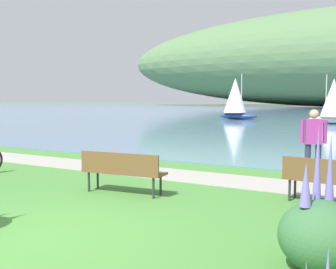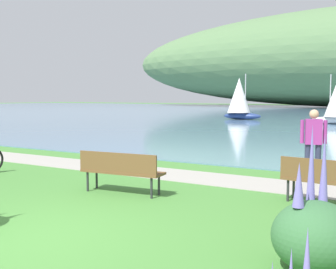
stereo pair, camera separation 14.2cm
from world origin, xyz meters
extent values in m
plane|color=#478438|center=(0.00, 0.00, 0.00)|extent=(200.00, 200.00, 0.00)
cube|color=#A39E93|center=(0.00, 5.28, 0.01)|extent=(60.00, 1.50, 0.01)
cube|color=brown|center=(3.44, 4.12, 0.45)|extent=(1.83, 0.62, 0.05)
cube|color=brown|center=(3.42, 3.91, 0.68)|extent=(1.80, 0.19, 0.40)
cylinder|color=#2D2D33|center=(2.69, 4.35, 0.23)|extent=(0.05, 0.05, 0.45)
cylinder|color=#2D2D33|center=(2.66, 4.01, 0.23)|extent=(0.05, 0.05, 0.45)
cube|color=brown|center=(-0.51, 2.96, 0.45)|extent=(1.84, 0.65, 0.05)
cube|color=brown|center=(-0.49, 2.75, 0.68)|extent=(1.80, 0.21, 0.40)
cylinder|color=#2D2D33|center=(-1.29, 3.05, 0.23)|extent=(0.05, 0.05, 0.45)
cylinder|color=#2D2D33|center=(0.24, 3.20, 0.23)|extent=(0.05, 0.05, 0.45)
cylinder|color=#2D2D33|center=(-1.25, 2.72, 0.23)|extent=(0.05, 0.05, 0.45)
cylinder|color=#2D2D33|center=(0.27, 2.87, 0.23)|extent=(0.05, 0.05, 0.45)
cylinder|color=#282D47|center=(2.53, 6.28, 0.44)|extent=(0.14, 0.14, 0.88)
cylinder|color=#282D47|center=(2.76, 6.35, 0.44)|extent=(0.14, 0.14, 0.88)
cube|color=#9E338C|center=(2.65, 6.31, 1.18)|extent=(0.43, 0.33, 0.60)
sphere|color=tan|center=(2.65, 6.31, 1.60)|extent=(0.22, 0.22, 0.22)
cylinder|color=#9E338C|center=(2.40, 6.23, 1.18)|extent=(0.09, 0.09, 0.56)
cylinder|color=#9E338C|center=(2.89, 6.39, 1.18)|extent=(0.09, 0.09, 0.56)
ellipsoid|color=#386B3D|center=(3.79, 0.86, 0.42)|extent=(1.01, 1.01, 0.83)
cylinder|color=#386B3D|center=(3.63, 0.68, 0.72)|extent=(0.02, 0.02, 0.12)
cone|color=#7A6BC6|center=(3.63, 0.68, 1.04)|extent=(0.14, 0.14, 0.51)
cylinder|color=#386B3D|center=(3.69, 1.02, 0.72)|extent=(0.02, 0.02, 0.12)
cone|color=#7A6BC6|center=(3.69, 1.02, 1.24)|extent=(0.10, 0.10, 0.92)
cylinder|color=#386B3D|center=(3.82, 1.05, 0.72)|extent=(0.02, 0.02, 0.12)
cone|color=#7A6BC6|center=(3.82, 1.05, 1.19)|extent=(0.11, 0.11, 0.81)
ellipsoid|color=white|center=(-0.33, 27.74, 0.30)|extent=(3.06, 1.11, 0.52)
cylinder|color=#B2B2B2|center=(-0.56, 27.76, 2.06)|extent=(0.07, 0.07, 2.99)
cone|color=white|center=(-0.05, 27.71, 1.91)|extent=(1.93, 1.93, 2.70)
ellipsoid|color=navy|center=(-8.01, 30.15, 0.33)|extent=(3.29, 0.95, 0.57)
cylinder|color=#B2B2B2|center=(-7.76, 30.15, 2.25)|extent=(0.08, 0.08, 3.28)
cone|color=white|center=(-8.32, 30.15, 2.09)|extent=(1.97, 1.97, 2.95)
camera|label=1|loc=(4.59, -4.14, 2.03)|focal=45.20mm
camera|label=2|loc=(4.71, -4.07, 2.03)|focal=45.20mm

